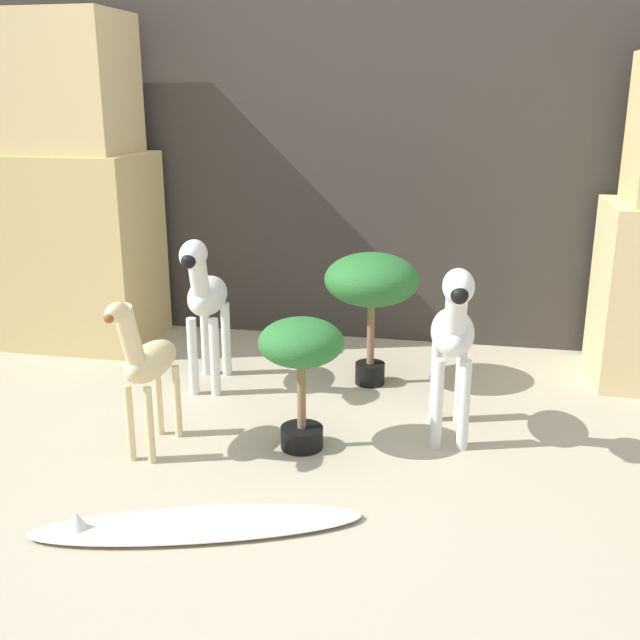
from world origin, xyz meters
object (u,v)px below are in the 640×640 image
Objects in this scene: zebra_left at (205,296)px; potted_palm_front at (372,284)px; potted_palm_back at (301,354)px; surfboard at (194,524)px; zebra_right at (453,333)px; giraffe_figurine at (147,362)px.

potted_palm_front is at bearing 15.97° from zebra_left.
potted_palm_back is 0.49× the size of surfboard.
zebra_right reaches higher than surfboard.
zebra_left is 1.41× the size of potted_palm_back.
giraffe_figurine is at bearing -129.77° from potted_palm_front.
zebra_left is at bearing 163.63° from zebra_right.
zebra_right is 0.60m from potted_palm_front.
zebra_right and zebra_left have the same top height.
giraffe_figurine is at bearing -165.00° from potted_palm_back.
giraffe_figurine is at bearing 126.04° from surfboard.
potted_palm_front is 1.21× the size of potted_palm_back.
giraffe_figurine is 1.02× the size of potted_palm_front.
giraffe_figurine reaches higher than potted_palm_back.
potted_palm_back is 0.68m from surfboard.
zebra_left reaches higher than giraffe_figurine.
surfboard is at bearing -72.69° from zebra_left.
zebra_right is 1.17× the size of potted_palm_front.
potted_palm_front reaches higher than potted_palm_back.
potted_palm_back is at bearing -103.09° from potted_palm_front.
zebra_left is 1.15m from surfboard.
surfboard is (-0.69, -0.73, -0.39)m from zebra_right.
surfboard is (-0.19, -0.57, -0.33)m from potted_palm_back.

